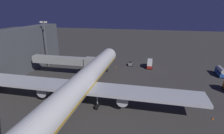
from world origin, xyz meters
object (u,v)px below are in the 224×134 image
Objects in this scene: fuel_tanker at (220,71)px; traffic_cone_wingtip_svc_side at (213,118)px; apron_floodlight_mast at (46,41)px; traffic_cone_nose_starboard at (105,66)px; cargo_truck_aft at (150,64)px; traffic_cone_nose_port at (115,67)px; jet_bridge at (68,61)px; pushback_tug at (131,64)px; airliner_at_gate at (79,87)px.

fuel_tanker reaches higher than traffic_cone_wingtip_svc_side.
apron_floodlight_mast reaches higher than traffic_cone_nose_starboard.
cargo_truck_aft is 18.23m from traffic_cone_nose_starboard.
traffic_cone_nose_port is 41.12m from traffic_cone_wingtip_svc_side.
traffic_cone_nose_starboard is 1.00× the size of traffic_cone_wingtip_svc_side.
jet_bridge is at bearing 50.90° from traffic_cone_nose_starboard.
apron_floodlight_mast is 2.96× the size of fuel_tanker.
cargo_truck_aft reaches higher than pushback_tug.
pushback_tug is at bearing -166.34° from apron_floodlight_mast.
traffic_cone_wingtip_svc_side is at bearing 113.37° from cargo_truck_aft.
pushback_tug is at bearing -56.96° from traffic_cone_wingtip_svc_side.
traffic_cone_wingtip_svc_side is (-55.53, 25.94, -10.28)m from apron_floodlight_mast.
apron_floodlight_mast reaches higher than fuel_tanker.
jet_bridge is 26.44m from pushback_tug.
apron_floodlight_mast is (13.11, -8.19, 5.03)m from jet_bridge.
traffic_cone_wingtip_svc_side is (10.55, 29.59, -1.37)m from fuel_tanker.
cargo_truck_aft reaches higher than fuel_tanker.
cargo_truck_aft is 10.28× the size of traffic_cone_wingtip_svc_side.
fuel_tanker is 42.80m from traffic_cone_nose_starboard.
traffic_cone_nose_starboard is (42.77, -0.69, -1.37)m from fuel_tanker.
fuel_tanker is 31.44m from traffic_cone_wingtip_svc_side.
pushback_tug is at bearing -7.37° from cargo_truck_aft.
airliner_at_gate is 22.91m from jet_bridge.
cargo_truck_aft is 10.28× the size of traffic_cone_nose_starboard.
traffic_cone_wingtip_svc_side is (-30.03, -1.52, -5.14)m from airliner_at_gate.
airliner_at_gate reaches higher than cargo_truck_aft.
jet_bridge is at bearing 40.67° from traffic_cone_nose_port.
airliner_at_gate is 120.01× the size of traffic_cone_nose_port.
airliner_at_gate is at bearing 122.74° from jet_bridge.
fuel_tanker is at bearing 172.11° from cargo_truck_aft.
apron_floodlight_mast is 62.14m from traffic_cone_wingtip_svc_side.
fuel_tanker reaches higher than pushback_tug.
traffic_cone_wingtip_svc_side is at bearing 132.58° from traffic_cone_nose_port.
cargo_truck_aft is at bearing -168.53° from traffic_cone_nose_port.
traffic_cone_nose_starboard is (-10.19, -12.54, -5.25)m from jet_bridge.
cargo_truck_aft is 10.28× the size of traffic_cone_nose_port.
traffic_cone_nose_port is 4.40m from traffic_cone_nose_starboard.
airliner_at_gate reaches higher than traffic_cone_nose_port.
fuel_tanker is at bearing 178.97° from traffic_cone_nose_port.
jet_bridge is 46.27m from traffic_cone_wingtip_svc_side.
airliner_at_gate reaches higher than traffic_cone_nose_starboard.
jet_bridge is 16.98m from traffic_cone_nose_starboard.
traffic_cone_nose_starboard is at bearing 20.50° from pushback_tug.
apron_floodlight_mast is 33.12× the size of traffic_cone_nose_starboard.
airliner_at_gate is at bearing 65.49° from cargo_truck_aft.
airliner_at_gate reaches higher than traffic_cone_wingtip_svc_side.
jet_bridge is 4.11× the size of cargo_truck_aft.
cargo_truck_aft reaches higher than traffic_cone_nose_starboard.
traffic_cone_nose_starboard is at bearing -86.04° from airliner_at_gate.
traffic_cone_nose_port and traffic_cone_wingtip_svc_side have the same top height.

